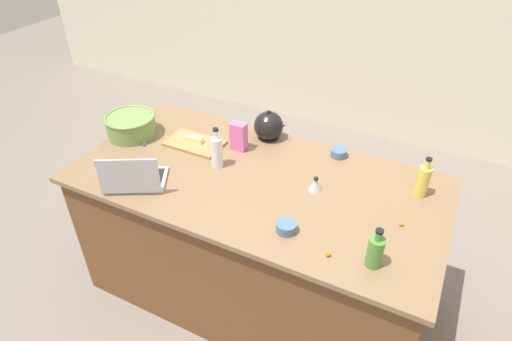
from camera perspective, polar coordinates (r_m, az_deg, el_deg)
The scene contains 21 objects.
ground_plane at distance 2.95m, azimuth -0.00°, elevation -15.17°, with size 12.00×12.00×0.00m, color slate.
island_counter at distance 2.62m, azimuth -0.00°, elevation -8.91°, with size 1.99×1.01×0.90m.
laptop at distance 2.33m, azimuth -15.76°, elevation -1.04°, with size 0.38×0.35×0.22m.
mixing_bowl_large at distance 2.77m, azimuth -16.17°, elevation 5.80°, with size 0.31×0.31×0.13m.
bottle_oil at distance 2.31m, azimuth 21.17°, elevation -1.24°, with size 0.06×0.06×0.22m.
bottle_vinegar at distance 2.38m, azimuth -5.18°, elevation 2.55°, with size 0.07×0.07×0.24m.
bottle_olive at distance 1.88m, azimuth 15.45°, elevation -10.19°, with size 0.07×0.07×0.20m.
kettle at distance 2.63m, azimuth 1.68°, elevation 5.85°, with size 0.21×0.18×0.20m.
cutting_board at distance 2.62m, azimuth -8.08°, elevation 3.58°, with size 0.34×0.20×0.02m, color #AD7F4C.
butter_stick_left at distance 2.61m, azimuth -8.20°, elevation 4.11°, with size 0.11×0.04×0.04m, color #F4E58C.
ramekin_small at distance 2.00m, azimuth 4.03°, elevation -7.46°, with size 0.09×0.09×0.05m, color slate.
ramekin_medium at distance 2.53m, azimuth 10.86°, elevation 2.31°, with size 0.09×0.09×0.05m, color slate.
kitchen_timer at distance 2.24m, azimuth 7.85°, elevation -1.81°, with size 0.07×0.07×0.08m.
candy_bag at distance 2.52m, azimuth -2.29°, elevation 4.52°, with size 0.09×0.06×0.17m, color pink.
candy_0 at distance 2.73m, azimuth -5.61°, elevation 5.22°, with size 0.02×0.02×0.02m, color yellow.
candy_1 at distance 2.70m, azimuth -11.42°, elevation 4.17°, with size 0.02×0.02×0.02m, color #CC3399.
candy_2 at distance 2.14m, azimuth 18.62°, elevation -6.70°, with size 0.02×0.02×0.02m, color orange.
candy_3 at distance 1.92m, azimuth 9.52°, elevation -10.82°, with size 0.02×0.02×0.02m, color orange.
candy_4 at distance 2.67m, azimuth -14.54°, elevation 3.34°, with size 0.02×0.02×0.02m, color blue.
candy_5 at distance 2.64m, azimuth -3.35°, elevation 4.07°, with size 0.02×0.02×0.02m, color #CC3399.
candy_6 at distance 2.46m, azimuth -19.05°, elevation -0.68°, with size 0.02×0.02×0.02m, color red.
Camera 1 is at (0.84, -1.66, 2.29)m, focal length 30.34 mm.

